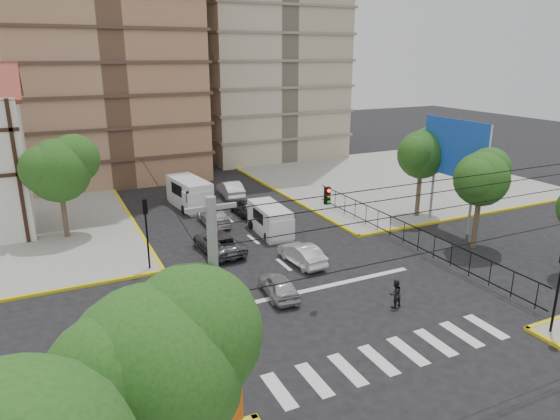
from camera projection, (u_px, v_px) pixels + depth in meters
ground at (324, 298)px, 27.14m from camera, size 160.00×160.00×0.00m
sidewalk_ne at (392, 179)px, 52.59m from camera, size 26.00×26.00×0.15m
crosswalk_stripes at (393, 355)px, 21.98m from camera, size 12.00×2.40×0.01m
stop_line at (313, 289)px, 28.17m from camera, size 13.00×0.40×0.01m
park_fence at (403, 245)px, 34.73m from camera, size 0.10×22.50×1.66m
billboard at (455, 150)px, 36.48m from camera, size 0.36×6.20×8.10m
tree_sw_near at (157, 364)px, 12.48m from camera, size 5.63×4.60×7.57m
tree_park_a at (482, 176)px, 32.78m from camera, size 4.41×3.60×6.83m
tree_park_c at (423, 152)px, 39.12m from camera, size 4.65×3.80×7.25m
tree_tudor at (60, 167)px, 34.45m from camera, size 5.39×4.40×7.43m
traffic_light_nw at (146, 222)px, 29.70m from camera, size 0.28×0.22×4.40m
traffic_light_hanging at (349, 204)px, 23.63m from camera, size 18.00×9.12×0.92m
utility_pole_sw at (217, 344)px, 14.26m from camera, size 1.40×0.28×9.00m
district_sign at (229, 414)px, 14.83m from camera, size 0.90×0.12×3.20m
van_right_lane at (271, 221)px, 36.50m from camera, size 2.07×4.79×2.12m
van_left_lane at (190, 194)px, 42.75m from camera, size 2.80×5.74×2.48m
car_silver_front_left at (278, 286)px, 27.22m from camera, size 1.77×3.72×1.23m
car_white_front_right at (302, 254)px, 31.42m from camera, size 1.65×4.06×1.31m
car_grey_mid_left at (219, 243)px, 33.26m from camera, size 2.60×5.06×1.37m
car_silver_rear_left at (214, 217)px, 38.72m from camera, size 1.82×4.38×1.26m
car_darkgrey_mid_right at (246, 207)px, 40.98m from camera, size 1.61×3.99×1.36m
car_white_rear_right at (230, 189)px, 46.18m from camera, size 1.99×4.72×1.52m
pedestrian_sw_corner at (214, 418)px, 16.78m from camera, size 0.64×0.72×1.64m
pedestrian_crosswalk at (395, 294)px, 25.96m from camera, size 0.81×0.66×1.54m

